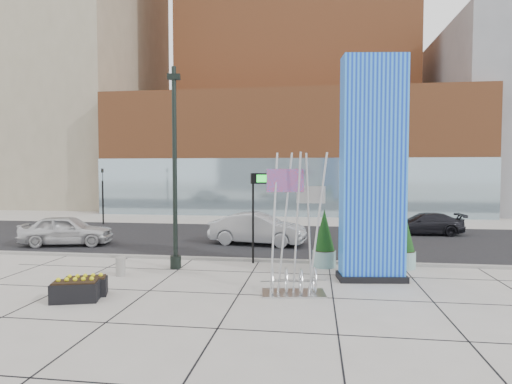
# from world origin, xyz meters

# --- Properties ---
(ground) EXTENTS (160.00, 160.00, 0.00)m
(ground) POSITION_xyz_m (0.00, 0.00, 0.00)
(ground) COLOR #9E9991
(ground) RESTS_ON ground
(street_asphalt) EXTENTS (80.00, 12.00, 0.02)m
(street_asphalt) POSITION_xyz_m (0.00, 10.00, 0.01)
(street_asphalt) COLOR black
(street_asphalt) RESTS_ON ground
(curb_edge) EXTENTS (80.00, 0.30, 0.12)m
(curb_edge) POSITION_xyz_m (0.00, 4.00, 0.06)
(curb_edge) COLOR gray
(curb_edge) RESTS_ON ground
(tower_podium) EXTENTS (34.00, 10.00, 11.00)m
(tower_podium) POSITION_xyz_m (1.00, 27.00, 5.50)
(tower_podium) COLOR #9D552D
(tower_podium) RESTS_ON ground
(tower_glass_front) EXTENTS (34.00, 0.60, 5.00)m
(tower_glass_front) POSITION_xyz_m (1.00, 22.20, 2.50)
(tower_glass_front) COLOR #8CA5B2
(tower_glass_front) RESTS_ON ground
(building_beige_left) EXTENTS (18.00, 20.00, 34.00)m
(building_beige_left) POSITION_xyz_m (-26.00, 34.00, 17.00)
(building_beige_left) COLOR gray
(building_beige_left) RESTS_ON ground
(blue_pylon) EXTENTS (2.53, 1.36, 8.05)m
(blue_pylon) POSITION_xyz_m (5.46, 1.45, 3.89)
(blue_pylon) COLOR #0D2FCF
(blue_pylon) RESTS_ON ground
(lamp_post) EXTENTS (0.54, 0.45, 8.11)m
(lamp_post) POSITION_xyz_m (-2.19, 2.23, 3.32)
(lamp_post) COLOR black
(lamp_post) RESTS_ON ground
(public_art_sculpture) EXTENTS (2.13, 1.27, 4.59)m
(public_art_sculpture) POSITION_xyz_m (2.76, -0.73, 1.20)
(public_art_sculpture) COLOR silver
(public_art_sculpture) RESTS_ON ground
(concrete_bollard) EXTENTS (0.36, 0.36, 0.70)m
(concrete_bollard) POSITION_xyz_m (-3.86, 0.78, 0.35)
(concrete_bollard) COLOR gray
(concrete_bollard) RESTS_ON ground
(overhead_street_sign) EXTENTS (1.75, 0.81, 3.86)m
(overhead_street_sign) POSITION_xyz_m (1.45, 3.61, 3.32)
(overhead_street_sign) COLOR black
(overhead_street_sign) RESTS_ON ground
(round_planter_east) EXTENTS (0.98, 0.98, 2.45)m
(round_planter_east) POSITION_xyz_m (7.00, 3.60, 1.16)
(round_planter_east) COLOR #7FABA7
(round_planter_east) RESTS_ON ground
(round_planter_mid) EXTENTS (0.97, 0.97, 2.42)m
(round_planter_mid) POSITION_xyz_m (5.20, 1.80, 1.15)
(round_planter_mid) COLOR #7FABA7
(round_planter_mid) RESTS_ON ground
(round_planter_west) EXTENTS (0.95, 0.95, 2.38)m
(round_planter_west) POSITION_xyz_m (3.80, 3.38, 1.13)
(round_planter_west) COLOR #7FABA7
(round_planter_west) RESTS_ON ground
(box_planter_north) EXTENTS (1.45, 1.08, 0.72)m
(box_planter_north) POSITION_xyz_m (-3.80, -1.82, 0.33)
(box_planter_north) COLOR black
(box_planter_north) RESTS_ON ground
(box_planter_south) EXTENTS (1.49, 1.03, 0.75)m
(box_planter_south) POSITION_xyz_m (-3.80, -2.40, 0.34)
(box_planter_south) COLOR black
(box_planter_south) RESTS_ON ground
(car_white_west) EXTENTS (4.96, 2.87, 1.59)m
(car_white_west) POSITION_xyz_m (-9.61, 6.54, 0.79)
(car_white_west) COLOR silver
(car_white_west) RESTS_ON ground
(car_silver_mid) EXTENTS (5.30, 2.50, 1.68)m
(car_silver_mid) POSITION_xyz_m (0.38, 8.14, 0.84)
(car_silver_mid) COLOR #A2A4A9
(car_silver_mid) RESTS_ON ground
(car_dark_east) EXTENTS (4.65, 2.02, 1.33)m
(car_dark_east) POSITION_xyz_m (10.10, 13.03, 0.67)
(car_dark_east) COLOR black
(car_dark_east) RESTS_ON ground
(traffic_signal) EXTENTS (0.15, 0.18, 4.10)m
(traffic_signal) POSITION_xyz_m (-12.00, 15.00, 2.30)
(traffic_signal) COLOR black
(traffic_signal) RESTS_ON ground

